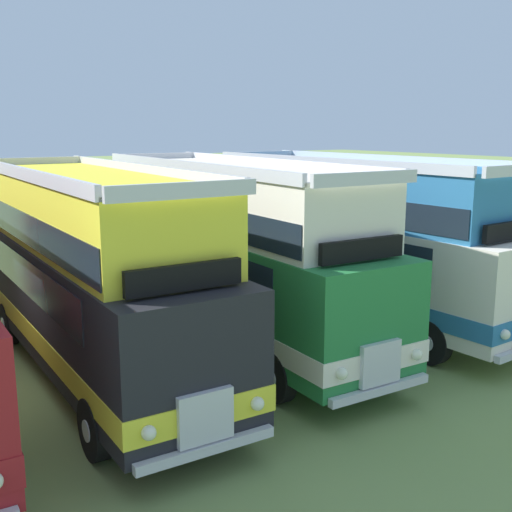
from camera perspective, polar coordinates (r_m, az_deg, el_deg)
name	(u,v)px	position (r m, az deg, el deg)	size (l,w,h in m)	color
ground_plane	(4,392)	(14.20, -21.68, -11.26)	(200.00, 200.00, 0.00)	#7A934C
bus_fourth_in_row	(90,269)	(13.85, -14.63, -1.14)	(2.96, 10.26, 4.52)	black
bus_fifth_in_row	(231,247)	(15.82, -2.21, 0.80)	(3.11, 10.90, 4.52)	#237538
bus_sixth_in_row	(356,235)	(17.75, 8.96, 1.83)	(2.82, 10.40, 4.52)	silver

